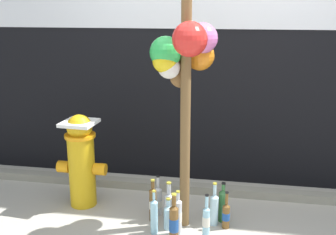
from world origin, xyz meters
TOP-DOWN VIEW (x-y plane):
  - curb_strip at (0.00, 0.90)m, footprint 8.00×0.12m
  - memorial_post at (-0.20, 0.29)m, footprint 0.61×0.63m
  - fire_hydrant at (-1.16, 0.47)m, footprint 0.45×0.31m
  - bottle_0 at (-0.32, 0.30)m, footprint 0.08×0.08m
  - bottle_1 at (-0.21, 0.10)m, footprint 0.07×0.07m
  - bottle_2 at (-0.46, 0.29)m, footprint 0.06×0.06m
  - bottle_3 at (0.16, 0.28)m, footprint 0.06×0.06m
  - bottle_4 at (-0.23, -0.01)m, footprint 0.07×0.07m
  - bottle_5 at (-0.30, 0.18)m, footprint 0.08×0.08m
  - bottle_6 at (-0.40, 0.09)m, footprint 0.06×0.06m
  - bottle_7 at (-0.43, 0.40)m, footprint 0.07×0.07m
  - bottle_8 at (0.02, 0.09)m, footprint 0.06×0.06m
  - bottle_9 at (0.13, 0.38)m, footprint 0.07×0.07m
  - bottle_10 at (0.06, 0.31)m, footprint 0.07×0.07m

SIDE VIEW (x-z plane):
  - curb_strip at x=0.00m, z-range 0.00..0.08m
  - bottle_5 at x=-0.30m, z-range -0.02..0.25m
  - bottle_3 at x=0.16m, z-range -0.04..0.28m
  - bottle_7 at x=-0.43m, z-range -0.05..0.32m
  - bottle_0 at x=-0.32m, z-range -0.04..0.32m
  - bottle_8 at x=0.02m, z-range -0.04..0.34m
  - bottle_10 at x=0.06m, z-range -0.04..0.34m
  - bottle_9 at x=0.13m, z-range -0.02..0.33m
  - bottle_6 at x=-0.40m, z-range -0.03..0.34m
  - bottle_2 at x=-0.46m, z-range -0.03..0.35m
  - bottle_1 at x=-0.21m, z-range -0.03..0.35m
  - bottle_4 at x=-0.23m, z-range -0.04..0.37m
  - fire_hydrant at x=-1.16m, z-range 0.02..0.88m
  - memorial_post at x=-0.20m, z-range 0.19..2.94m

